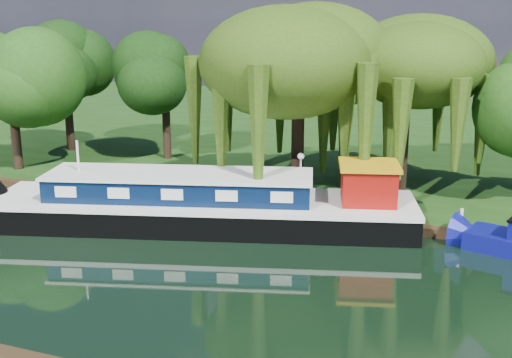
% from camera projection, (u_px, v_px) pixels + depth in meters
% --- Properties ---
extents(ground, '(120.00, 120.00, 0.00)m').
position_uv_depth(ground, '(210.00, 277.00, 25.65)').
color(ground, black).
extents(far_bank, '(120.00, 52.00, 0.45)m').
position_uv_depth(far_bank, '(374.00, 131.00, 56.32)').
color(far_bank, black).
rests_on(far_bank, ground).
extents(dutch_barge, '(21.23, 10.18, 4.38)m').
position_uv_depth(dutch_barge, '(207.00, 205.00, 31.58)').
color(dutch_barge, black).
rests_on(dutch_barge, ground).
extents(red_dinghy, '(2.90, 2.17, 0.57)m').
position_uv_depth(red_dinghy, '(148.00, 211.00, 34.18)').
color(red_dinghy, maroon).
rests_on(red_dinghy, ground).
extents(willow_left, '(8.26, 8.26, 9.89)m').
position_uv_depth(willow_left, '(299.00, 63.00, 34.38)').
color(willow_left, black).
rests_on(willow_left, far_bank).
extents(willow_right, '(7.30, 7.30, 8.90)m').
position_uv_depth(willow_right, '(406.00, 75.00, 35.28)').
color(willow_right, black).
rests_on(willow_right, far_bank).
extents(tree_far_left, '(5.39, 5.39, 8.68)m').
position_uv_depth(tree_far_left, '(10.00, 77.00, 40.28)').
color(tree_far_left, black).
rests_on(tree_far_left, far_bank).
extents(tree_far_back, '(5.01, 5.01, 8.42)m').
position_uv_depth(tree_far_back, '(66.00, 70.00, 46.13)').
color(tree_far_back, black).
rests_on(tree_far_back, far_bank).
extents(tree_far_mid, '(4.83, 4.83, 7.91)m').
position_uv_depth(tree_far_mid, '(165.00, 79.00, 43.42)').
color(tree_far_mid, black).
rests_on(tree_far_mid, far_bank).
extents(lamppost, '(0.36, 0.36, 2.56)m').
position_uv_depth(lamppost, '(301.00, 164.00, 34.36)').
color(lamppost, silver).
rests_on(lamppost, far_bank).
extents(mooring_posts, '(19.16, 0.16, 1.00)m').
position_uv_depth(mooring_posts, '(270.00, 198.00, 33.18)').
color(mooring_posts, silver).
rests_on(mooring_posts, far_bank).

